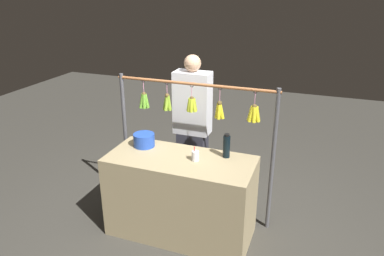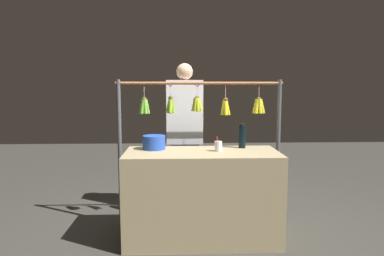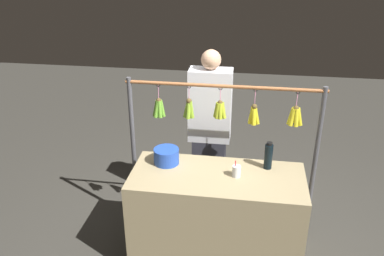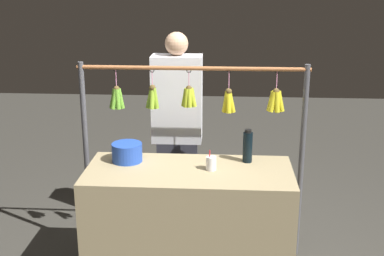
% 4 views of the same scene
% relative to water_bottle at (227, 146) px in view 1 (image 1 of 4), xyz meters
% --- Properties ---
extents(ground_plane, '(12.00, 12.00, 0.00)m').
position_rel_water_bottle_xyz_m(ground_plane, '(0.43, 0.19, -1.01)').
color(ground_plane, '#393731').
extents(market_counter, '(1.50, 0.67, 0.89)m').
position_rel_water_bottle_xyz_m(market_counter, '(0.43, 0.19, -0.57)').
color(market_counter, tan).
rests_on(market_counter, ground).
extents(display_rack, '(1.79, 0.13, 1.60)m').
position_rel_water_bottle_xyz_m(display_rack, '(0.41, -0.22, 0.12)').
color(display_rack, '#4C4C51').
rests_on(display_rack, ground).
extents(water_bottle, '(0.07, 0.07, 0.25)m').
position_rel_water_bottle_xyz_m(water_bottle, '(0.00, 0.00, 0.00)').
color(water_bottle, black).
rests_on(water_bottle, market_counter).
extents(blue_bucket, '(0.23, 0.23, 0.14)m').
position_rel_water_bottle_xyz_m(blue_bucket, '(0.90, 0.05, -0.05)').
color(blue_bucket, '#254AB5').
rests_on(blue_bucket, market_counter).
extents(drink_cup, '(0.07, 0.07, 0.15)m').
position_rel_water_bottle_xyz_m(drink_cup, '(0.27, 0.18, -0.07)').
color(drink_cup, silver).
rests_on(drink_cup, market_counter).
extents(vendor_person, '(0.43, 0.23, 1.79)m').
position_rel_water_bottle_xyz_m(vendor_person, '(0.58, -0.59, -0.13)').
color(vendor_person, '#2D2D38').
rests_on(vendor_person, ground).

